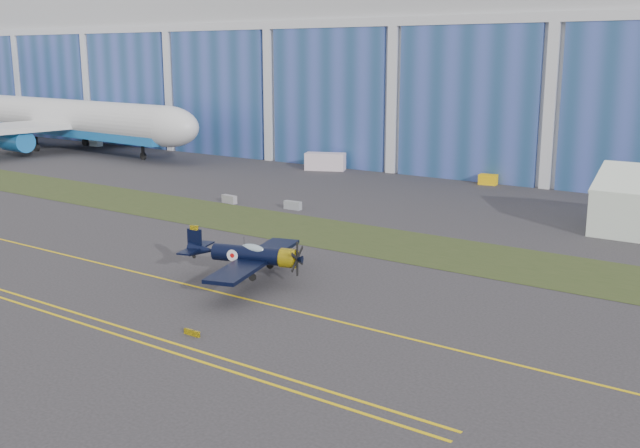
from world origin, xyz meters
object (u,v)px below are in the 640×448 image
Objects in this scene: jetliner at (67,78)px; tug at (488,179)px; shipping_container at (325,162)px; warbird at (248,254)px.

tug is (73.49, 8.45, -11.77)m from jetliner.
jetliner is 13.20× the size of shipping_container.
jetliner is 74.91m from tug.
jetliner reaches higher than warbird.
warbird is 49.98m from tug.
jetliner is 51.08m from shipping_container.
warbird is 54.94m from shipping_container.
warbird reaches higher than shipping_container.
shipping_container reaches higher than tug.
shipping_container is 2.53× the size of tug.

